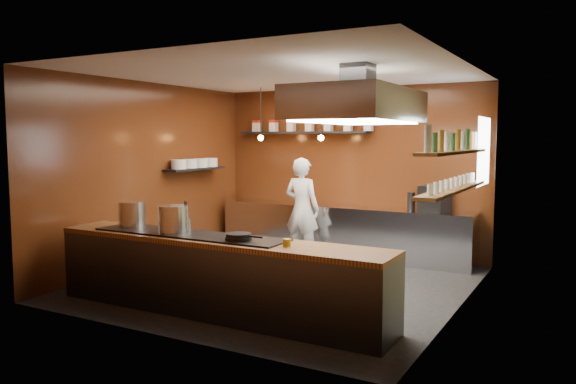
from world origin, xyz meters
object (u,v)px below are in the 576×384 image
Objects in this scene: extractor_hood at (358,105)px; stockpot_small at (174,219)px; chef at (302,209)px; espresso_machine at (435,199)px; stockpot_large at (132,214)px.

stockpot_small is (-1.89, -1.25, -1.40)m from extractor_hood.
extractor_hood is at bearing 135.41° from chef.
extractor_hood is 5.63× the size of stockpot_small.
espresso_machine is 2.22m from chef.
stockpot_small is at bearing -6.90° from stockpot_large.
extractor_hood reaches higher than espresso_machine.
stockpot_large is 0.82× the size of espresso_machine.
chef is (0.09, 3.24, -0.23)m from stockpot_small.
extractor_hood is 3.14m from chef.
espresso_machine is at bearing 83.18° from extractor_hood.
extractor_hood is 2.99m from espresso_machine.
chef is (-2.12, -0.63, -0.23)m from espresso_machine.
chef reaches higher than espresso_machine.
stockpot_large and stockpot_small have the same top height.
espresso_machine reaches higher than stockpot_small.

